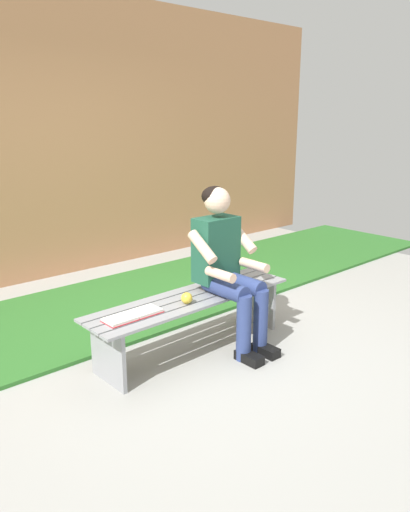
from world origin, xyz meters
name	(u,v)px	position (x,y,z in m)	size (l,w,h in m)	color
ground_plane	(146,493)	(1.14, 1.00, -0.02)	(10.00, 7.00, 0.04)	#9E9E99
grass_strip	(113,306)	(0.00, -1.16, 0.01)	(9.00, 1.59, 0.03)	#2D6B28
bench_near	(192,309)	(0.00, 0.00, 0.33)	(1.74, 0.46, 0.43)	gray
person_seated	(227,262)	(-0.26, 0.10, 0.68)	(0.50, 0.69, 1.24)	#1E513D
apple	(187,298)	(0.12, 0.08, 0.47)	(0.08, 0.08, 0.08)	gold
book_open	(133,315)	(0.55, 0.03, 0.44)	(0.41, 0.17, 0.02)	white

